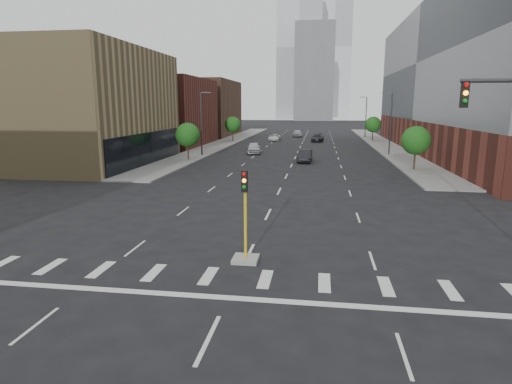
% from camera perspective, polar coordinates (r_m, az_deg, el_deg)
% --- Properties ---
extents(ground, '(400.00, 400.00, 0.00)m').
position_cam_1_polar(ground, '(12.85, -8.85, -23.31)').
color(ground, black).
rests_on(ground, ground).
extents(sidewalk_left_far, '(5.00, 92.00, 0.15)m').
position_cam_1_polar(sidewalk_left_far, '(86.30, -3.89, 6.72)').
color(sidewalk_left_far, gray).
rests_on(sidewalk_left_far, ground).
extents(sidewalk_right_far, '(5.00, 92.00, 0.15)m').
position_cam_1_polar(sidewalk_right_far, '(85.14, 16.38, 6.22)').
color(sidewalk_right_far, gray).
rests_on(sidewalk_right_far, ground).
extents(building_left_mid, '(20.00, 24.00, 14.00)m').
position_cam_1_polar(building_left_mid, '(58.76, -23.62, 10.31)').
color(building_left_mid, '#978355').
rests_on(building_left_mid, ground).
extents(building_left_far_a, '(20.00, 22.00, 12.00)m').
position_cam_1_polar(building_left_far_a, '(82.05, -13.87, 10.31)').
color(building_left_far_a, brown).
rests_on(building_left_far_a, ground).
extents(building_left_far_b, '(20.00, 24.00, 13.00)m').
position_cam_1_polar(building_left_far_b, '(106.58, -8.54, 11.00)').
color(building_left_far_b, brown).
rests_on(building_left_far_b, ground).
extents(building_right_main, '(24.00, 70.00, 22.00)m').
position_cam_1_polar(building_right_main, '(74.85, 29.71, 12.91)').
color(building_right_main, brown).
rests_on(building_right_main, ground).
extents(tower_left, '(22.00, 22.00, 70.00)m').
position_cam_1_polar(tower_left, '(231.96, 5.87, 18.36)').
color(tower_left, '#B2B7BC').
rests_on(tower_left, ground).
extents(tower_right, '(20.00, 20.00, 80.00)m').
position_cam_1_polar(tower_right, '(272.08, 10.30, 18.28)').
color(tower_right, '#B2B7BC').
rests_on(tower_right, ground).
extents(tower_mid, '(18.00, 18.00, 44.00)m').
position_cam_1_polar(tower_mid, '(210.56, 7.78, 15.46)').
color(tower_mid, slate).
rests_on(tower_mid, ground).
extents(median_traffic_signal, '(1.20, 1.20, 4.40)m').
position_cam_1_polar(median_traffic_signal, '(20.30, -1.43, -6.66)').
color(median_traffic_signal, '#999993').
rests_on(median_traffic_signal, ground).
extents(streetlight_right_a, '(1.60, 0.22, 9.07)m').
position_cam_1_polar(streetlight_right_a, '(65.84, 17.46, 9.03)').
color(streetlight_right_a, '#2D2D30').
rests_on(streetlight_right_a, ground).
extents(streetlight_right_b, '(1.60, 0.22, 9.07)m').
position_cam_1_polar(streetlight_right_b, '(100.56, 14.40, 9.89)').
color(streetlight_right_b, '#2D2D30').
rests_on(streetlight_right_b, ground).
extents(streetlight_left, '(1.60, 0.22, 9.07)m').
position_cam_1_polar(streetlight_left, '(62.36, -7.24, 9.35)').
color(streetlight_left, '#2D2D30').
rests_on(streetlight_left, ground).
extents(tree_left_near, '(3.20, 3.20, 4.85)m').
position_cam_1_polar(tree_left_near, '(57.82, -9.11, 7.53)').
color(tree_left_near, '#382619').
rests_on(tree_left_near, ground).
extents(tree_left_far, '(3.20, 3.20, 4.85)m').
position_cam_1_polar(tree_left_far, '(86.86, -3.12, 8.96)').
color(tree_left_far, '#382619').
rests_on(tree_left_far, ground).
extents(tree_right_near, '(3.20, 3.20, 4.85)m').
position_cam_1_polar(tree_right_near, '(51.30, 20.55, 6.45)').
color(tree_right_near, '#382619').
rests_on(tree_right_near, ground).
extents(tree_right_far, '(3.20, 3.20, 4.85)m').
position_cam_1_polar(tree_right_far, '(90.74, 15.36, 8.68)').
color(tree_right_far, '#382619').
rests_on(tree_right_far, ground).
extents(car_near_left, '(2.62, 5.23, 1.71)m').
position_cam_1_polar(car_near_left, '(65.44, -0.31, 5.89)').
color(car_near_left, '#BBBBC0').
rests_on(car_near_left, ground).
extents(car_mid_right, '(1.86, 4.92, 1.60)m').
position_cam_1_polar(car_mid_right, '(56.11, 6.53, 4.82)').
color(car_mid_right, black).
rests_on(car_mid_right, ground).
extents(car_far_left, '(2.27, 4.86, 1.35)m').
position_cam_1_polar(car_far_left, '(89.26, 2.46, 7.28)').
color(car_far_left, silver).
rests_on(car_far_left, ground).
extents(car_deep_right, '(2.65, 5.52, 1.55)m').
position_cam_1_polar(car_deep_right, '(87.69, 8.22, 7.17)').
color(car_deep_right, black).
rests_on(car_deep_right, ground).
extents(car_distant, '(2.07, 4.90, 1.65)m').
position_cam_1_polar(car_distant, '(100.58, 5.55, 7.81)').
color(car_distant, '#A2A2A7').
rests_on(car_distant, ground).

